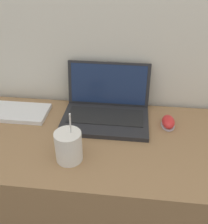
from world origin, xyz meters
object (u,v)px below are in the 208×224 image
drink_cup (69,146)px  external_keyboard (2,111)px  computer_mouse (168,122)px  laptop (106,108)px

drink_cup → external_keyboard: (-0.39, 0.27, -0.05)m
computer_mouse → external_keyboard: bearing=179.1°
computer_mouse → external_keyboard: 0.77m
laptop → computer_mouse: laptop is taller
laptop → computer_mouse: size_ratio=3.94×
external_keyboard → computer_mouse: bearing=-0.9°
drink_cup → computer_mouse: drink_cup is taller
drink_cup → computer_mouse: (0.38, 0.26, -0.04)m
laptop → external_keyboard: bearing=-176.9°
laptop → external_keyboard: (-0.49, -0.03, -0.04)m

